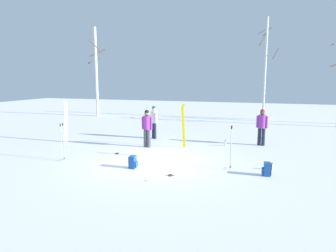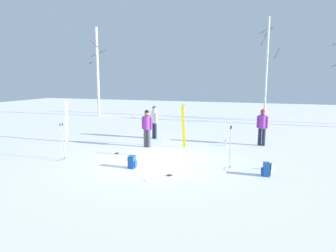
{
  "view_description": "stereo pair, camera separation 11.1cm",
  "coord_description": "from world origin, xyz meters",
  "px_view_note": "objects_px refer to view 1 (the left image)",
  "views": [
    {
      "loc": [
        3.82,
        -10.23,
        3.1
      ],
      "look_at": [
        -0.26,
        2.37,
        1.0
      ],
      "focal_mm": 31.95,
      "sensor_mm": 36.0,
      "label": 1
    },
    {
      "loc": [
        3.93,
        -10.2,
        3.1
      ],
      "look_at": [
        -0.26,
        2.37,
        1.0
      ],
      "focal_mm": 31.95,
      "sensor_mm": 36.0,
      "label": 2
    }
  ],
  "objects_px": {
    "person_0": "(262,125)",
    "ski_pair_lying_0": "(118,154)",
    "backpack_0": "(267,169)",
    "water_bottle_1": "(225,143)",
    "person_2": "(147,126)",
    "ski_pair_planted_1": "(183,126)",
    "ski_poles_1": "(62,141)",
    "backpack_1": "(133,162)",
    "birch_tree_1": "(265,67)",
    "person_1": "(154,120)",
    "ski_poles_0": "(231,146)",
    "ski_pair_planted_0": "(66,122)",
    "birch_tree_0": "(96,71)",
    "water_bottle_0": "(272,167)",
    "ski_pair_lying_1": "(170,176)"
  },
  "relations": [
    {
      "from": "ski_pair_planted_0",
      "to": "backpack_0",
      "type": "relative_size",
      "value": 4.6
    },
    {
      "from": "person_0",
      "to": "ski_poles_1",
      "type": "height_order",
      "value": "person_0"
    },
    {
      "from": "person_1",
      "to": "water_bottle_0",
      "type": "relative_size",
      "value": 6.95
    },
    {
      "from": "backpack_0",
      "to": "birch_tree_1",
      "type": "relative_size",
      "value": 0.06
    },
    {
      "from": "ski_pair_planted_1",
      "to": "backpack_1",
      "type": "bearing_deg",
      "value": -103.16
    },
    {
      "from": "person_2",
      "to": "birch_tree_1",
      "type": "distance_m",
      "value": 12.89
    },
    {
      "from": "person_2",
      "to": "water_bottle_1",
      "type": "relative_size",
      "value": 6.21
    },
    {
      "from": "ski_pair_planted_0",
      "to": "ski_poles_1",
      "type": "bearing_deg",
      "value": -55.69
    },
    {
      "from": "ski_pair_planted_0",
      "to": "birch_tree_1",
      "type": "height_order",
      "value": "birch_tree_1"
    },
    {
      "from": "backpack_0",
      "to": "ski_pair_lying_0",
      "type": "bearing_deg",
      "value": 170.07
    },
    {
      "from": "backpack_1",
      "to": "birch_tree_1",
      "type": "height_order",
      "value": "birch_tree_1"
    },
    {
      "from": "ski_pair_planted_0",
      "to": "birch_tree_0",
      "type": "bearing_deg",
      "value": 112.78
    },
    {
      "from": "backpack_0",
      "to": "birch_tree_1",
      "type": "xyz_separation_m",
      "value": [
        -0.24,
        14.15,
        3.73
      ]
    },
    {
      "from": "ski_pair_planted_1",
      "to": "water_bottle_1",
      "type": "bearing_deg",
      "value": 27.66
    },
    {
      "from": "person_0",
      "to": "ski_pair_lying_0",
      "type": "distance_m",
      "value": 6.75
    },
    {
      "from": "person_1",
      "to": "ski_poles_0",
      "type": "relative_size",
      "value": 1.13
    },
    {
      "from": "person_0",
      "to": "ski_poles_1",
      "type": "distance_m",
      "value": 8.81
    },
    {
      "from": "person_2",
      "to": "backpack_0",
      "type": "distance_m",
      "value": 5.87
    },
    {
      "from": "backpack_1",
      "to": "birch_tree_0",
      "type": "relative_size",
      "value": 0.06
    },
    {
      "from": "water_bottle_1",
      "to": "birch_tree_0",
      "type": "relative_size",
      "value": 0.04
    },
    {
      "from": "person_0",
      "to": "ski_pair_lying_1",
      "type": "distance_m",
      "value": 6.36
    },
    {
      "from": "person_2",
      "to": "ski_pair_planted_1",
      "type": "height_order",
      "value": "ski_pair_planted_1"
    },
    {
      "from": "person_2",
      "to": "person_0",
      "type": "bearing_deg",
      "value": 22.0
    },
    {
      "from": "birch_tree_1",
      "to": "water_bottle_1",
      "type": "bearing_deg",
      "value": -98.86
    },
    {
      "from": "backpack_1",
      "to": "water_bottle_0",
      "type": "xyz_separation_m",
      "value": [
        4.63,
        1.3,
        -0.1
      ]
    },
    {
      "from": "ski_poles_1",
      "to": "water_bottle_1",
      "type": "distance_m",
      "value": 7.17
    },
    {
      "from": "ski_poles_1",
      "to": "backpack_0",
      "type": "bearing_deg",
      "value": 3.68
    },
    {
      "from": "ski_pair_lying_1",
      "to": "backpack_1",
      "type": "bearing_deg",
      "value": 162.82
    },
    {
      "from": "person_2",
      "to": "backpack_0",
      "type": "xyz_separation_m",
      "value": [
        5.2,
        -2.62,
        -0.77
      ]
    },
    {
      "from": "ski_pair_lying_1",
      "to": "birch_tree_1",
      "type": "distance_m",
      "value": 15.92
    },
    {
      "from": "water_bottle_1",
      "to": "birch_tree_0",
      "type": "height_order",
      "value": "birch_tree_0"
    },
    {
      "from": "person_2",
      "to": "ski_pair_planted_1",
      "type": "distance_m",
      "value": 1.65
    },
    {
      "from": "ski_poles_0",
      "to": "person_2",
      "type": "bearing_deg",
      "value": 150.81
    },
    {
      "from": "backpack_0",
      "to": "water_bottle_1",
      "type": "bearing_deg",
      "value": 114.68
    },
    {
      "from": "person_0",
      "to": "backpack_1",
      "type": "distance_m",
      "value": 6.74
    },
    {
      "from": "person_1",
      "to": "backpack_1",
      "type": "height_order",
      "value": "person_1"
    },
    {
      "from": "birch_tree_1",
      "to": "ski_pair_planted_0",
      "type": "bearing_deg",
      "value": -128.28
    },
    {
      "from": "person_1",
      "to": "birch_tree_1",
      "type": "relative_size",
      "value": 0.23
    },
    {
      "from": "person_0",
      "to": "water_bottle_1",
      "type": "height_order",
      "value": "person_0"
    },
    {
      "from": "ski_pair_planted_1",
      "to": "ski_poles_0",
      "type": "xyz_separation_m",
      "value": [
        2.41,
        -2.65,
        -0.19
      ]
    },
    {
      "from": "ski_pair_lying_1",
      "to": "water_bottle_0",
      "type": "xyz_separation_m",
      "value": [
        3.13,
        1.76,
        0.11
      ]
    },
    {
      "from": "ski_pair_planted_0",
      "to": "ski_pair_lying_0",
      "type": "xyz_separation_m",
      "value": [
        3.58,
        -1.46,
        -1.0
      ]
    },
    {
      "from": "ski_pair_planted_1",
      "to": "birch_tree_1",
      "type": "bearing_deg",
      "value": 73.14
    },
    {
      "from": "birch_tree_0",
      "to": "backpack_0",
      "type": "bearing_deg",
      "value": -41.98
    },
    {
      "from": "water_bottle_0",
      "to": "person_1",
      "type": "bearing_deg",
      "value": 146.04
    },
    {
      "from": "person_2",
      "to": "birch_tree_0",
      "type": "relative_size",
      "value": 0.24
    },
    {
      "from": "person_1",
      "to": "ski_pair_planted_1",
      "type": "relative_size",
      "value": 0.86
    },
    {
      "from": "person_0",
      "to": "birch_tree_0",
      "type": "xyz_separation_m",
      "value": [
        -13.25,
        7.51,
        2.73
      ]
    },
    {
      "from": "ski_pair_lying_0",
      "to": "ski_pair_lying_1",
      "type": "height_order",
      "value": "same"
    },
    {
      "from": "person_0",
      "to": "person_2",
      "type": "relative_size",
      "value": 1.0
    }
  ]
}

